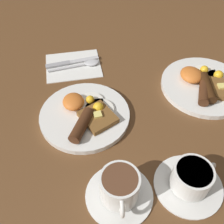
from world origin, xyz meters
TOP-DOWN VIEW (x-y plane):
  - ground_plane at (0.00, 0.00)m, footprint 3.00×3.00m
  - breakfast_plate_near at (0.00, 0.00)m, footprint 0.24×0.24m
  - breakfast_plate_far at (-0.02, 0.36)m, footprint 0.25×0.25m
  - teacup_near at (0.24, 0.03)m, footprint 0.14×0.14m
  - teacup_far at (0.25, 0.18)m, footprint 0.15×0.15m
  - napkin at (-0.23, 0.01)m, footprint 0.16×0.18m
  - knife at (-0.24, -0.00)m, footprint 0.02×0.17m
  - spoon at (-0.21, 0.05)m, footprint 0.03×0.17m

SIDE VIEW (x-z plane):
  - ground_plane at x=0.00m, z-range 0.00..0.00m
  - napkin at x=-0.23m, z-range 0.00..0.01m
  - knife at x=-0.24m, z-range 0.00..0.01m
  - spoon at x=-0.21m, z-range 0.00..0.01m
  - breakfast_plate_near at x=0.00m, z-range -0.01..0.04m
  - breakfast_plate_far at x=-0.02m, z-range -0.01..0.04m
  - teacup_far at x=0.25m, z-range -0.01..0.06m
  - teacup_near at x=0.24m, z-range -0.01..0.07m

